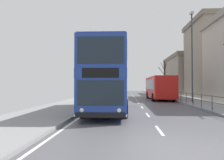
# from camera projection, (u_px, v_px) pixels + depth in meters

# --- Properties ---
(ground) EXTENTS (15.80, 140.00, 0.20)m
(ground) POSITION_uv_depth(u_px,v_px,m) (148.00, 147.00, 6.48)
(ground) COLOR #4E4E53
(double_decker_bus_main) EXTENTS (2.81, 10.31, 4.36)m
(double_decker_bus_main) POSITION_uv_depth(u_px,v_px,m) (107.00, 79.00, 15.39)
(double_decker_bus_main) COLOR navy
(double_decker_bus_main) RESTS_ON ground
(background_bus_far_lane) EXTENTS (2.75, 9.90, 2.91)m
(background_bus_far_lane) POSITION_uv_depth(u_px,v_px,m) (159.00, 87.00, 28.89)
(background_bus_far_lane) COLOR red
(background_bus_far_lane) RESTS_ON ground
(pedestrian_railing_far_kerb) EXTENTS (0.05, 34.09, 1.01)m
(pedestrian_railing_far_kerb) POSITION_uv_depth(u_px,v_px,m) (186.00, 96.00, 21.41)
(pedestrian_railing_far_kerb) COLOR #2D3338
(pedestrian_railing_far_kerb) RESTS_ON ground
(street_lamp_far_side) EXTENTS (0.28, 0.60, 8.97)m
(street_lamp_far_side) POSITION_uv_depth(u_px,v_px,m) (192.00, 51.00, 22.16)
(street_lamp_far_side) COLOR #38383D
(street_lamp_far_side) RESTS_ON ground
(bare_tree_far_01) EXTENTS (1.40, 2.09, 5.93)m
(bare_tree_far_01) POSITION_uv_depth(u_px,v_px,m) (165.00, 77.00, 39.18)
(bare_tree_far_01) COLOR #423328
(bare_tree_far_01) RESTS_ON ground
(background_building_00) EXTENTS (10.46, 15.27, 8.16)m
(background_building_00) POSITION_uv_depth(u_px,v_px,m) (194.00, 75.00, 47.99)
(background_building_00) COLOR gray
(background_building_00) RESTS_ON ground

